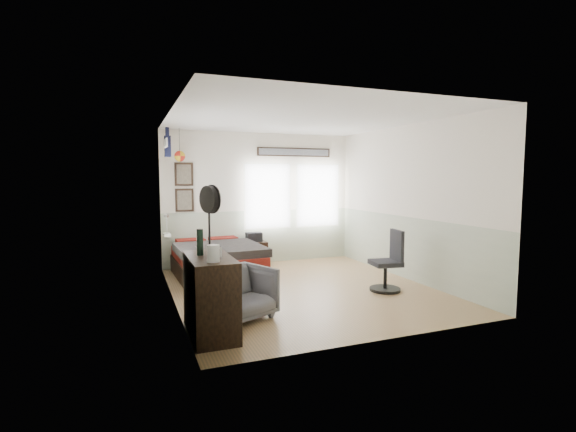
# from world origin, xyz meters

# --- Properties ---
(ground_plane) EXTENTS (4.00, 4.50, 0.01)m
(ground_plane) POSITION_xyz_m (0.00, 0.00, -0.01)
(ground_plane) COLOR #997951
(room_shell) EXTENTS (4.02, 4.52, 2.71)m
(room_shell) POSITION_xyz_m (-0.08, 0.19, 1.61)
(room_shell) COLOR silver
(room_shell) RESTS_ON ground_plane
(wall_decor) EXTENTS (3.55, 1.32, 1.44)m
(wall_decor) POSITION_xyz_m (-1.10, 1.96, 2.10)
(wall_decor) COLOR black
(wall_decor) RESTS_ON room_shell
(bed) EXTENTS (1.47, 1.98, 0.62)m
(bed) POSITION_xyz_m (-1.13, 1.22, 0.30)
(bed) COLOR black
(bed) RESTS_ON ground_plane
(dresser) EXTENTS (0.48, 1.00, 0.90)m
(dresser) POSITION_xyz_m (-1.74, -1.38, 0.45)
(dresser) COLOR black
(dresser) RESTS_ON ground_plane
(armchair) EXTENTS (0.93, 0.94, 0.66)m
(armchair) POSITION_xyz_m (-1.27, -0.98, 0.33)
(armchair) COLOR slate
(armchair) RESTS_ON ground_plane
(nightstand) EXTENTS (0.49, 0.40, 0.49)m
(nightstand) POSITION_xyz_m (-0.20, 2.05, 0.24)
(nightstand) COLOR black
(nightstand) RESTS_ON ground_plane
(task_chair) EXTENTS (0.49, 0.49, 0.97)m
(task_chair) POSITION_xyz_m (1.23, -0.57, 0.39)
(task_chair) COLOR black
(task_chair) RESTS_ON ground_plane
(kettle) EXTENTS (0.16, 0.14, 0.18)m
(kettle) POSITION_xyz_m (-1.76, -1.69, 0.99)
(kettle) COLOR silver
(kettle) RESTS_ON dresser
(bottle) EXTENTS (0.08, 0.08, 0.30)m
(bottle) POSITION_xyz_m (-1.83, -1.25, 1.05)
(bottle) COLOR black
(bottle) RESTS_ON dresser
(stand_fan) EXTENTS (0.20, 0.31, 0.81)m
(stand_fan) POSITION_xyz_m (-1.71, -1.29, 1.53)
(stand_fan) COLOR black
(stand_fan) RESTS_ON dresser
(black_bag) EXTENTS (0.33, 0.22, 0.19)m
(black_bag) POSITION_xyz_m (-0.20, 2.05, 0.58)
(black_bag) COLOR black
(black_bag) RESTS_ON nightstand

